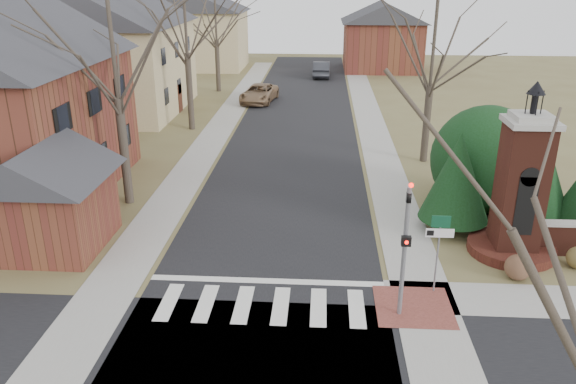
# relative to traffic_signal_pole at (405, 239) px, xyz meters

# --- Properties ---
(ground) EXTENTS (120.00, 120.00, 0.00)m
(ground) POSITION_rel_traffic_signal_pole_xyz_m (-4.30, -0.57, -2.59)
(ground) COLOR brown
(ground) RESTS_ON ground
(main_street) EXTENTS (8.00, 70.00, 0.01)m
(main_street) POSITION_rel_traffic_signal_pole_xyz_m (-4.30, 21.43, -2.58)
(main_street) COLOR black
(main_street) RESTS_ON ground
(crosswalk_zone) EXTENTS (8.00, 2.20, 0.02)m
(crosswalk_zone) POSITION_rel_traffic_signal_pole_xyz_m (-4.30, 0.23, -2.58)
(crosswalk_zone) COLOR silver
(crosswalk_zone) RESTS_ON ground
(stop_bar) EXTENTS (8.00, 0.35, 0.02)m
(stop_bar) POSITION_rel_traffic_signal_pole_xyz_m (-4.30, 1.73, -2.58)
(stop_bar) COLOR silver
(stop_bar) RESTS_ON ground
(sidewalk_right_main) EXTENTS (2.00, 60.00, 0.02)m
(sidewalk_right_main) POSITION_rel_traffic_signal_pole_xyz_m (0.90, 21.43, -2.58)
(sidewalk_right_main) COLOR gray
(sidewalk_right_main) RESTS_ON ground
(sidewalk_left) EXTENTS (2.00, 60.00, 0.02)m
(sidewalk_left) POSITION_rel_traffic_signal_pole_xyz_m (-9.50, 21.43, -2.58)
(sidewalk_left) COLOR gray
(sidewalk_left) RESTS_ON ground
(curb_apron) EXTENTS (2.40, 2.40, 0.02)m
(curb_apron) POSITION_rel_traffic_signal_pole_xyz_m (0.50, 0.43, -2.57)
(curb_apron) COLOR brown
(curb_apron) RESTS_ON ground
(traffic_signal_pole) EXTENTS (0.28, 0.41, 4.50)m
(traffic_signal_pole) POSITION_rel_traffic_signal_pole_xyz_m (0.00, 0.00, 0.00)
(traffic_signal_pole) COLOR slate
(traffic_signal_pole) RESTS_ON ground
(sign_post) EXTENTS (0.90, 0.07, 2.75)m
(sign_post) POSITION_rel_traffic_signal_pole_xyz_m (1.29, 1.41, -0.64)
(sign_post) COLOR slate
(sign_post) RESTS_ON ground
(brick_gate_monument) EXTENTS (3.20, 3.20, 6.47)m
(brick_gate_monument) POSITION_rel_traffic_signal_pole_xyz_m (4.70, 4.42, -0.42)
(brick_gate_monument) COLOR #4C2016
(brick_gate_monument) RESTS_ON ground
(house_stucco_left) EXTENTS (9.80, 12.80, 9.28)m
(house_stucco_left) POSITION_rel_traffic_signal_pole_xyz_m (-17.80, 26.42, 2.01)
(house_stucco_left) COLOR #CAB787
(house_stucco_left) RESTS_ON ground
(garage_left) EXTENTS (4.80, 4.80, 4.29)m
(garage_left) POSITION_rel_traffic_signal_pole_xyz_m (-12.82, 3.92, -0.35)
(garage_left) COLOR brown
(garage_left) RESTS_ON ground
(house_distant_left) EXTENTS (10.80, 8.80, 8.53)m
(house_distant_left) POSITION_rel_traffic_signal_pole_xyz_m (-16.31, 47.42, 1.66)
(house_distant_left) COLOR #CAB787
(house_distant_left) RESTS_ON ground
(house_distant_right) EXTENTS (8.80, 8.80, 7.30)m
(house_distant_right) POSITION_rel_traffic_signal_pole_xyz_m (3.69, 47.42, 1.06)
(house_distant_right) COLOR brown
(house_distant_right) RESTS_ON ground
(evergreen_near) EXTENTS (2.80, 2.80, 4.10)m
(evergreen_near) POSITION_rel_traffic_signal_pole_xyz_m (2.90, 6.43, -0.29)
(evergreen_near) COLOR #473D33
(evergreen_near) RESTS_ON ground
(evergreen_mid) EXTENTS (3.40, 3.40, 4.70)m
(evergreen_mid) POSITION_rel_traffic_signal_pole_xyz_m (6.20, 7.63, 0.01)
(evergreen_mid) COLOR #473D33
(evergreen_mid) RESTS_ON ground
(evergreen_mass) EXTENTS (4.80, 4.80, 4.80)m
(evergreen_mass) POSITION_rel_traffic_signal_pole_xyz_m (4.70, 8.93, -0.19)
(evergreen_mass) COLOR black
(evergreen_mass) RESTS_ON ground
(bare_tree_0) EXTENTS (8.05, 8.05, 11.15)m
(bare_tree_0) POSITION_rel_traffic_signal_pole_xyz_m (-11.30, 8.43, 5.11)
(bare_tree_0) COLOR #473D33
(bare_tree_0) RESTS_ON ground
(bare_tree_1) EXTENTS (8.40, 8.40, 11.64)m
(bare_tree_1) POSITION_rel_traffic_signal_pole_xyz_m (-11.30, 21.43, 5.44)
(bare_tree_1) COLOR #473D33
(bare_tree_1) RESTS_ON ground
(bare_tree_2) EXTENTS (7.35, 7.35, 10.19)m
(bare_tree_2) POSITION_rel_traffic_signal_pole_xyz_m (-11.80, 34.43, 4.44)
(bare_tree_2) COLOR #473D33
(bare_tree_2) RESTS_ON ground
(bare_tree_3) EXTENTS (7.00, 7.00, 9.70)m
(bare_tree_3) POSITION_rel_traffic_signal_pole_xyz_m (3.20, 15.43, 4.10)
(bare_tree_3) COLOR #473D33
(bare_tree_3) RESTS_ON ground
(pickup_truck) EXTENTS (3.04, 5.38, 1.42)m
(pickup_truck) POSITION_rel_traffic_signal_pole_xyz_m (-7.70, 30.12, -1.88)
(pickup_truck) COLOR #866749
(pickup_truck) RESTS_ON ground
(distant_car) EXTENTS (1.72, 4.74, 1.55)m
(distant_car) POSITION_rel_traffic_signal_pole_xyz_m (-2.70, 42.24, -1.81)
(distant_car) COLOR #313238
(distant_car) RESTS_ON ground
(dry_shrub_left) EXTENTS (0.90, 0.90, 0.90)m
(dry_shrub_left) POSITION_rel_traffic_signal_pole_xyz_m (4.30, 2.43, -2.14)
(dry_shrub_left) COLOR brown
(dry_shrub_left) RESTS_ON ground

